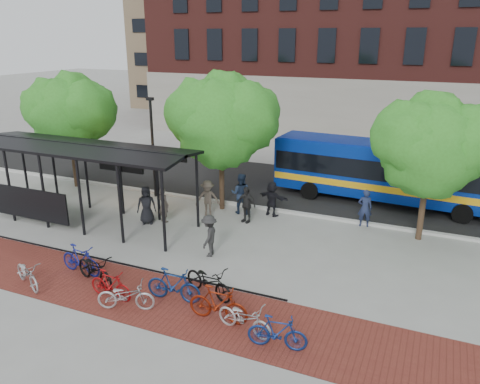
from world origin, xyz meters
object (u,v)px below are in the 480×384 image
at_px(bike_2, 27,274).
at_px(pedestrian_2, 241,193).
at_px(bike_3, 81,260).
at_px(bike_5, 111,285).
at_px(bike_8, 209,281).
at_px(bike_10, 244,318).
at_px(pedestrian_4, 246,204).
at_px(bike_7, 174,285).
at_px(pedestrian_3, 208,199).
at_px(tree_c, 433,143).
at_px(pedestrian_7, 365,208).
at_px(bus_shelter, 78,156).
at_px(bike_11, 277,332).
at_px(bike_9, 218,304).
at_px(bike_6, 126,296).
at_px(pedestrian_0, 146,205).
at_px(lamp_post_left, 153,145).
at_px(bike_4, 95,269).
at_px(pedestrian_5, 272,199).
at_px(bus, 388,170).
at_px(pedestrian_9, 209,236).
at_px(tree_a, 70,110).
at_px(pedestrian_1, 164,205).
at_px(tree_b, 223,117).

bearing_deg(bike_2, pedestrian_2, 0.65).
relative_size(bike_3, bike_5, 1.11).
distance_m(bike_8, bike_10, 2.30).
distance_m(bike_2, pedestrian_4, 9.34).
bearing_deg(bike_7, pedestrian_3, 13.77).
height_order(tree_c, pedestrian_4, tree_c).
distance_m(tree_c, pedestrian_3, 9.87).
bearing_deg(pedestrian_7, bus_shelter, 9.11).
xyz_separation_m(bike_2, bike_11, (8.73, 0.20, 0.02)).
relative_size(bike_9, bike_10, 1.05).
distance_m(bike_9, pedestrian_4, 7.78).
distance_m(bike_6, bike_7, 1.48).
bearing_deg(bike_3, bike_9, -90.77).
height_order(bike_7, pedestrian_0, pedestrian_0).
bearing_deg(lamp_post_left, bike_10, -45.61).
bearing_deg(bike_5, pedestrian_4, -7.35).
distance_m(lamp_post_left, bike_6, 10.94).
distance_m(bike_4, pedestrian_7, 11.52).
height_order(bus_shelter, pedestrian_5, bus_shelter).
distance_m(bus, pedestrian_4, 7.53).
xyz_separation_m(bike_2, bike_9, (6.72, 0.73, 0.10)).
distance_m(pedestrian_2, pedestrian_9, 4.69).
bearing_deg(bike_9, pedestrian_7, -18.45).
relative_size(pedestrian_7, pedestrian_9, 1.03).
height_order(bike_9, pedestrian_7, pedestrian_7).
distance_m(bike_5, bike_10, 4.62).
xyz_separation_m(bike_9, pedestrian_9, (-2.19, 3.75, 0.26)).
distance_m(tree_a, bike_11, 17.84).
height_order(tree_a, pedestrian_0, tree_a).
distance_m(bike_6, pedestrian_0, 7.01).
bearing_deg(bike_3, pedestrian_0, 12.36).
xyz_separation_m(bike_10, pedestrian_1, (-6.57, 6.23, 0.33)).
relative_size(bike_5, pedestrian_2, 0.83).
bearing_deg(bike_6, bike_7, -66.88).
distance_m(bike_11, pedestrian_5, 9.81).
distance_m(tree_c, bike_11, 10.28).
distance_m(bike_8, pedestrian_4, 6.43).
xyz_separation_m(bike_11, pedestrian_7, (0.72, 9.58, 0.36)).
xyz_separation_m(lamp_post_left, pedestrian_7, (10.68, 0.20, -1.90)).
relative_size(tree_b, bike_6, 3.63).
distance_m(bus_shelter, bike_6, 8.58).
distance_m(tree_a, tree_b, 9.01).
xyz_separation_m(bike_3, bike_5, (2.01, -0.92, -0.05)).
xyz_separation_m(bike_6, pedestrian_7, (5.59, 9.62, 0.38)).
distance_m(tree_b, bike_6, 10.05).
bearing_deg(bike_4, pedestrian_7, -21.50).
xyz_separation_m(bus_shelter, bus, (12.30, 7.81, -1.27)).
distance_m(lamp_post_left, bike_10, 12.89).
relative_size(bike_8, bike_9, 1.06).
bearing_deg(pedestrian_9, pedestrian_4, 171.96).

